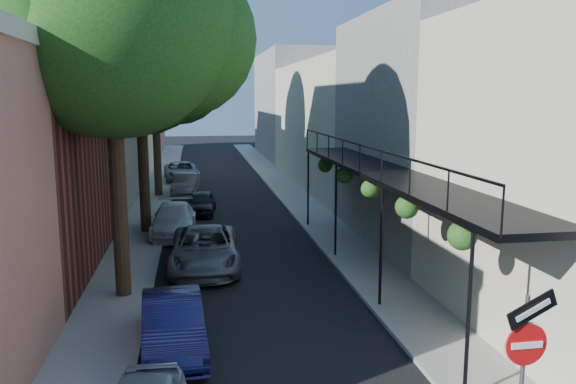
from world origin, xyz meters
name	(u,v)px	position (x,y,z in m)	size (l,w,h in m)	color
road_surface	(221,187)	(0.00, 30.00, 0.01)	(6.00, 64.00, 0.01)	black
sidewalk_left	(158,188)	(-4.00, 30.00, 0.06)	(2.00, 64.00, 0.12)	gray
sidewalk_right	(282,185)	(4.00, 30.00, 0.06)	(2.00, 64.00, 0.12)	gray
buildings_left	(62,112)	(-9.30, 28.76, 4.94)	(10.10, 59.10, 12.00)	tan
buildings_right	(359,118)	(8.99, 29.49, 4.42)	(9.80, 55.00, 10.00)	beige
sign_post	(526,351)	(3.16, 0.97, 2.04)	(0.89, 0.17, 2.99)	#595B60
oak_near	(128,20)	(-3.37, 10.26, 7.88)	(7.48, 6.80, 11.42)	#322114
oak_mid	(149,66)	(-3.42, 18.23, 7.06)	(6.60, 6.00, 10.20)	#322114
oak_far	(162,53)	(-3.35, 27.27, 8.26)	(7.70, 7.00, 11.90)	#322114
parked_car_b	(173,324)	(-2.25, 6.26, 0.64)	(1.35, 3.87, 1.28)	#171544
parked_car_c	(205,249)	(-1.40, 12.52, 0.69)	(2.28, 4.94, 1.37)	slate
parked_car_d	(174,220)	(-2.60, 17.53, 0.65)	(1.82, 4.48, 1.30)	white
parked_car_e	(201,203)	(-1.40, 21.73, 0.57)	(1.34, 3.33, 1.14)	black
parked_car_f	(186,184)	(-2.23, 27.63, 0.63)	(1.33, 3.82, 1.26)	#6D665C
parked_car_g	(181,172)	(-2.60, 33.14, 0.68)	(2.26, 4.90, 1.36)	gray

